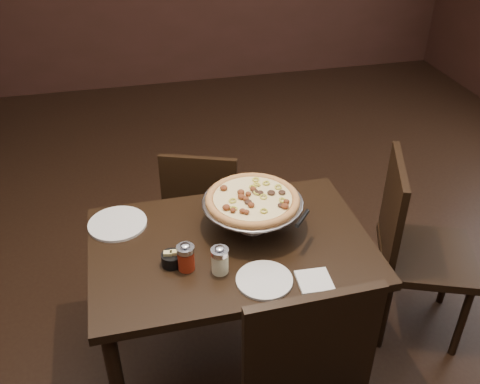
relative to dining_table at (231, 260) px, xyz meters
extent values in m
cube|color=black|center=(0.00, 0.04, -0.63)|extent=(6.00, 7.00, 0.02)
cube|color=black|center=(0.00, 0.00, 0.07)|extent=(1.14, 0.76, 0.04)
cylinder|color=black|center=(0.51, -0.32, -0.28)|extent=(0.06, 0.06, 0.67)
cylinder|color=black|center=(-0.51, 0.32, -0.28)|extent=(0.06, 0.06, 0.67)
cylinder|color=black|center=(0.51, 0.32, -0.28)|extent=(0.06, 0.06, 0.67)
cylinder|color=silver|center=(0.11, 0.08, 0.10)|extent=(0.14, 0.14, 0.01)
cylinder|color=silver|center=(0.11, 0.08, 0.16)|extent=(0.03, 0.03, 0.11)
cylinder|color=silver|center=(0.11, 0.08, 0.22)|extent=(0.10, 0.10, 0.01)
cylinder|color=#A0A0A5|center=(0.11, 0.08, 0.22)|extent=(0.41, 0.41, 0.01)
torus|color=#A0A0A5|center=(0.11, 0.08, 0.22)|extent=(0.42, 0.42, 0.01)
cylinder|color=#A66131|center=(0.11, 0.08, 0.23)|extent=(0.38, 0.38, 0.01)
torus|color=#A66131|center=(0.11, 0.08, 0.24)|extent=(0.39, 0.39, 0.03)
cylinder|color=#E1C97B|center=(0.11, 0.08, 0.24)|extent=(0.32, 0.32, 0.01)
cylinder|color=#EDEAB8|center=(-0.08, -0.16, 0.14)|extent=(0.06, 0.06, 0.09)
cylinder|color=silver|center=(-0.08, -0.16, 0.19)|extent=(0.07, 0.07, 0.02)
ellipsoid|color=silver|center=(-0.08, -0.16, 0.21)|extent=(0.04, 0.04, 0.01)
cylinder|color=maroon|center=(-0.20, -0.11, 0.14)|extent=(0.06, 0.06, 0.09)
cylinder|color=silver|center=(-0.20, -0.11, 0.19)|extent=(0.07, 0.07, 0.02)
ellipsoid|color=silver|center=(-0.20, -0.11, 0.21)|extent=(0.04, 0.04, 0.01)
cylinder|color=black|center=(-0.25, -0.08, 0.12)|extent=(0.08, 0.08, 0.05)
cube|color=#D4C77A|center=(-0.26, -0.08, 0.13)|extent=(0.04, 0.03, 0.05)
cube|color=#D4C77A|center=(-0.24, -0.08, 0.13)|extent=(0.04, 0.03, 0.05)
cube|color=silver|center=(0.25, -0.30, 0.10)|extent=(0.13, 0.13, 0.01)
cylinder|color=silver|center=(-0.44, 0.23, 0.10)|extent=(0.25, 0.25, 0.01)
cylinder|color=silver|center=(0.07, -0.25, 0.10)|extent=(0.21, 0.21, 0.01)
cone|color=silver|center=(0.27, -0.08, 0.23)|extent=(0.15, 0.15, 0.00)
cylinder|color=black|center=(0.27, -0.08, 0.23)|extent=(0.09, 0.10, 0.02)
cube|color=black|center=(0.02, 0.70, -0.23)|extent=(0.49, 0.49, 0.04)
cube|color=black|center=(-0.04, 0.54, 0.00)|extent=(0.37, 0.16, 0.40)
cylinder|color=black|center=(0.22, 0.79, -0.43)|extent=(0.03, 0.03, 0.37)
cylinder|color=black|center=(-0.08, 0.90, -0.43)|extent=(0.03, 0.03, 0.37)
cylinder|color=black|center=(0.11, 0.50, -0.43)|extent=(0.03, 0.03, 0.37)
cylinder|color=black|center=(-0.18, 0.61, -0.43)|extent=(0.03, 0.03, 0.37)
cube|color=black|center=(0.13, -0.61, 0.11)|extent=(0.45, 0.04, 0.47)
cube|color=black|center=(0.95, 0.01, -0.17)|extent=(0.56, 0.56, 0.04)
cube|color=black|center=(0.77, 0.08, 0.08)|extent=(0.19, 0.42, 0.45)
cylinder|color=black|center=(1.05, -0.21, -0.41)|extent=(0.04, 0.04, 0.42)
cylinder|color=black|center=(1.18, 0.11, -0.41)|extent=(0.04, 0.04, 0.42)
cylinder|color=black|center=(0.72, -0.09, -0.41)|extent=(0.04, 0.04, 0.42)
cylinder|color=black|center=(0.85, 0.24, -0.41)|extent=(0.04, 0.04, 0.42)
camera|label=1|loc=(-0.36, -1.66, 1.47)|focal=40.00mm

